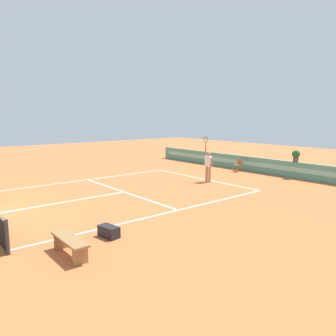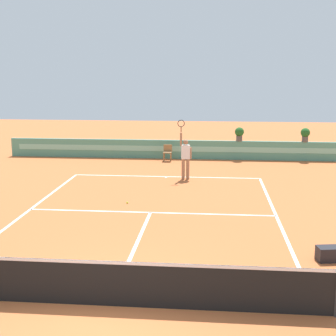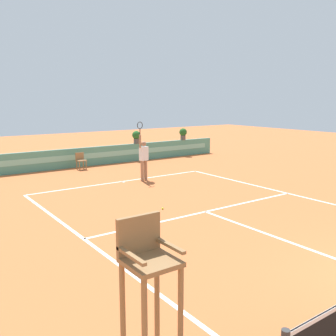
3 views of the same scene
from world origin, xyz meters
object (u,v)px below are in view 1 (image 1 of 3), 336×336
Objects in this scene: gear_bag at (109,232)px; ball_kid_chair at (238,165)px; tennis_ball_near_baseline at (131,186)px; tennis_player at (208,164)px; bench_courtside at (70,243)px; potted_plant_right at (296,155)px.

ball_kid_chair is at bearing 112.25° from gear_bag.
tennis_ball_near_baseline is (-5.94, 4.63, -0.15)m from gear_bag.
gear_bag is 9.67m from tennis_player.
ball_kid_chair reaches higher than tennis_ball_near_baseline.
tennis_player is (-4.70, 10.21, 0.67)m from bench_courtside.
tennis_player reaches higher than tennis_ball_near_baseline.
bench_courtside is at bearing -67.83° from ball_kid_chair.
ball_kid_chair is at bearing 85.40° from tennis_ball_near_baseline.
gear_bag is 10.29× the size of tennis_ball_near_baseline.
gear_bag is at bearing -64.75° from tennis_player.
tennis_player is 38.01× the size of tennis_ball_near_baseline.
potted_plant_right is (4.39, 8.98, 1.38)m from tennis_ball_near_baseline.
gear_bag is at bearing -37.96° from tennis_ball_near_baseline.
tennis_player is at bearing 65.85° from tennis_ball_near_baseline.
ball_kid_chair is 13.92m from gear_bag.
ball_kid_chair is 3.91m from potted_plant_right.
tennis_ball_near_baseline is at bearing -94.60° from ball_kid_chair.
tennis_ball_near_baseline is at bearing -114.15° from tennis_player.
bench_courtside is at bearing -43.22° from tennis_ball_near_baseline.
potted_plant_right is at bearing 63.96° from tennis_ball_near_baseline.
tennis_ball_near_baseline is 0.09× the size of potted_plant_right.
bench_courtside is 2.29× the size of gear_bag.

